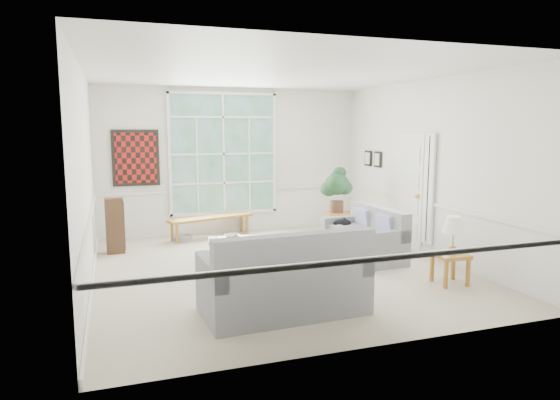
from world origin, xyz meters
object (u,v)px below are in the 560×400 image
object	(u,v)px
loveseat_front	(283,270)
end_table	(341,226)
loveseat_right	(363,233)
coffee_table	(237,249)
side_table	(450,269)

from	to	relation	value
loveseat_front	end_table	xyz separation A→B (m)	(2.38, 3.38, -0.25)
loveseat_right	coffee_table	bearing A→B (deg)	160.30
end_table	side_table	bearing A→B (deg)	-86.45
loveseat_front	coffee_table	size ratio (longest dim) A/B	2.03
loveseat_right	loveseat_front	distance (m)	2.86
coffee_table	side_table	world-z (taller)	side_table
loveseat_front	side_table	bearing A→B (deg)	3.27
loveseat_right	end_table	bearing A→B (deg)	75.91
loveseat_right	loveseat_front	size ratio (longest dim) A/B	0.83
loveseat_front	loveseat_right	bearing A→B (deg)	40.36
loveseat_front	coffee_table	bearing A→B (deg)	86.26
loveseat_front	end_table	distance (m)	4.14
loveseat_right	side_table	world-z (taller)	loveseat_right
end_table	loveseat_front	bearing A→B (deg)	-125.09
end_table	side_table	distance (m)	3.13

